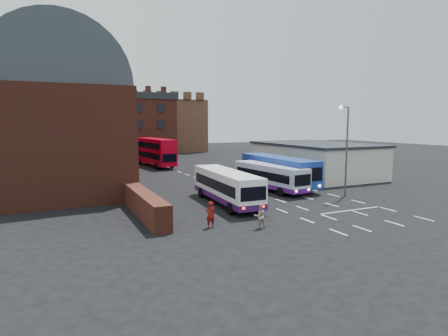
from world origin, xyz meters
name	(u,v)px	position (x,y,z in m)	size (l,w,h in m)	color
ground	(276,209)	(0.00, 0.00, 0.00)	(180.00, 180.00, 0.00)	black
railway_station	(57,116)	(-15.50, 21.00, 7.64)	(12.00, 28.00, 16.00)	#602B1E
forecourt_wall	(145,205)	(-10.20, 2.00, 0.90)	(1.20, 10.00, 1.80)	#602B1E
cream_building	(315,159)	(15.00, 14.00, 2.16)	(10.40, 16.40, 4.25)	beige
brick_terrace	(111,130)	(-6.00, 46.00, 5.50)	(22.00, 10.00, 11.00)	brown
castle_keep	(149,126)	(6.00, 66.00, 6.00)	(22.00, 22.00, 12.00)	brown
bus_white_outbound	(226,185)	(-2.87, 3.39, 1.66)	(3.01, 10.44, 2.82)	white
bus_white_inbound	(269,175)	(3.90, 7.32, 1.57)	(3.27, 9.91, 2.65)	silver
bus_blue	(278,169)	(6.00, 8.97, 1.90)	(3.08, 11.83, 3.22)	#1A3995
bus_red_double	(155,152)	(-1.43, 32.36, 2.33)	(3.77, 11.19, 4.39)	#C60015
street_lamp	(346,142)	(8.32, 1.38, 5.10)	(1.64, 0.77, 8.45)	#4B4D54
pedestrian_red	(210,215)	(-6.96, -2.75, 0.88)	(0.64, 0.42, 1.76)	maroon
pedestrian_beige	(260,216)	(-4.05, -4.25, 0.82)	(0.79, 0.62, 1.63)	#9F917E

